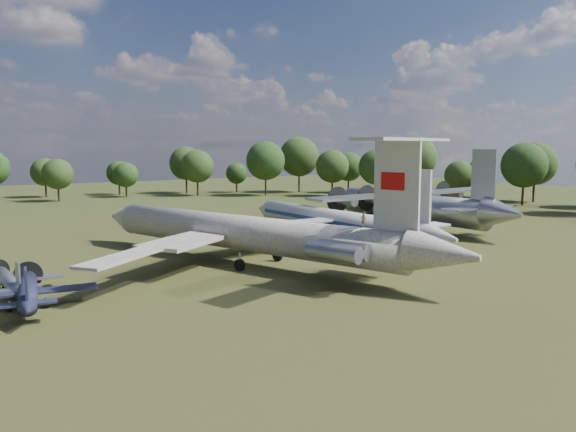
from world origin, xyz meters
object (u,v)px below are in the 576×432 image
il62_airliner (245,240)px  person_on_il62 (363,220)px  an12_transport (410,210)px  small_prop_west (28,296)px  small_prop_northwest (9,284)px  tu104_jet (334,226)px

il62_airliner → person_on_il62: bearing=-90.0°
an12_transport → small_prop_west: (-60.19, -16.63, -1.70)m
small_prop_northwest → an12_transport: bearing=6.3°
il62_airliner → tu104_jet: bearing=0.2°
an12_transport → small_prop_northwest: bearing=-170.9°
il62_airliner → small_prop_west: 24.41m
person_on_il62 → small_prop_northwest: bearing=-22.4°
tu104_jet → small_prop_west: 42.80m
tu104_jet → person_on_il62: person_on_il62 is taller
tu104_jet → person_on_il62: 24.41m
person_on_il62 → an12_transport: bearing=-138.1°
small_prop_west → person_on_il62: (28.64, -8.42, 5.19)m
an12_transport → small_prop_west: 62.47m
tu104_jet → an12_transport: size_ratio=1.06×
tu104_jet → small_prop_west: tu104_jet is taller
small_prop_northwest → person_on_il62: person_on_il62 is taller
person_on_il62 → il62_airliner: bearing=-67.4°
tu104_jet → an12_transport: bearing=11.6°
il62_airliner → small_prop_west: (-23.58, -6.11, -1.66)m
tu104_jet → small_prop_northwest: bearing=-172.4°
tu104_jet → small_prop_northwest: (-41.71, -6.48, -1.32)m
il62_airliner → an12_transport: bearing=-3.2°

